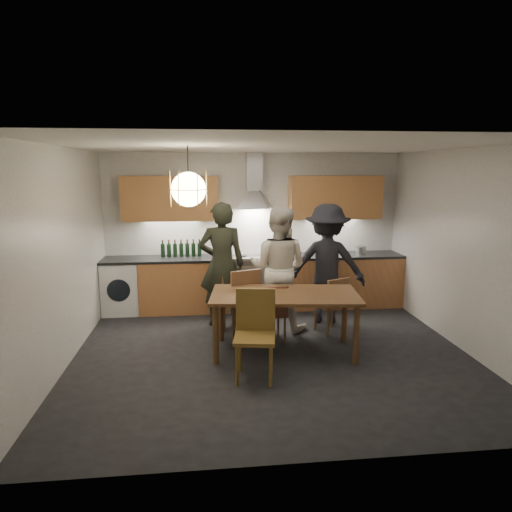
{
  "coord_description": "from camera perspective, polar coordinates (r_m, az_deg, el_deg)",
  "views": [
    {
      "loc": [
        -0.8,
        -5.49,
        2.34
      ],
      "look_at": [
        -0.16,
        0.4,
        1.2
      ],
      "focal_mm": 32.0,
      "sensor_mm": 36.0,
      "label": 1
    }
  ],
  "objects": [
    {
      "name": "wall_fixtures",
      "position": [
        7.61,
        -0.19,
        7.37
      ],
      "size": [
        4.3,
        0.54,
        1.1
      ],
      "color": "tan",
      "rests_on": "ground"
    },
    {
      "name": "chair_back_left",
      "position": [
        6.39,
        -1.65,
        -5.28
      ],
      "size": [
        0.56,
        0.56,
        0.98
      ],
      "rotation": [
        0.0,
        0.0,
        3.48
      ],
      "color": "brown",
      "rests_on": "ground"
    },
    {
      "name": "room_shell",
      "position": [
        5.58,
        2.06,
        4.38
      ],
      "size": [
        5.02,
        4.52,
        2.61
      ],
      "color": "white",
      "rests_on": "ground"
    },
    {
      "name": "person_right",
      "position": [
        7.04,
        8.83,
        -0.96
      ],
      "size": [
        1.31,
        0.95,
        1.82
      ],
      "primitive_type": "imported",
      "rotation": [
        0.0,
        0.0,
        2.88
      ],
      "color": "black",
      "rests_on": "ground"
    },
    {
      "name": "chair_front",
      "position": [
        5.21,
        -0.12,
        -8.94
      ],
      "size": [
        0.52,
        0.52,
        1.0
      ],
      "rotation": [
        0.0,
        0.0,
        -0.16
      ],
      "color": "brown",
      "rests_on": "ground"
    },
    {
      "name": "ground",
      "position": [
        6.02,
        1.95,
        -11.99
      ],
      "size": [
        5.0,
        5.0,
        0.0
      ],
      "primitive_type": "plane",
      "color": "black",
      "rests_on": "ground"
    },
    {
      "name": "dining_table",
      "position": [
        5.83,
        3.59,
        -5.55
      ],
      "size": [
        1.95,
        1.14,
        0.78
      ],
      "rotation": [
        0.0,
        0.0,
        -0.12
      ],
      "color": "brown",
      "rests_on": "ground"
    },
    {
      "name": "person_left",
      "position": [
        6.82,
        -4.29,
        -1.05
      ],
      "size": [
        0.7,
        0.48,
        1.87
      ],
      "primitive_type": "imported",
      "rotation": [
        0.0,
        0.0,
        3.1
      ],
      "color": "black",
      "rests_on": "ground"
    },
    {
      "name": "mixing_bowl",
      "position": [
        7.79,
        8.33,
        0.4
      ],
      "size": [
        0.31,
        0.31,
        0.07
      ],
      "primitive_type": "imported",
      "rotation": [
        0.0,
        0.0,
        -0.07
      ],
      "color": "#ACACAF",
      "rests_on": "counter_run"
    },
    {
      "name": "person_mid",
      "position": [
        6.67,
        2.8,
        -1.54
      ],
      "size": [
        1.09,
        0.99,
        1.81
      ],
      "primitive_type": "imported",
      "rotation": [
        0.0,
        0.0,
        2.71
      ],
      "color": "beige",
      "rests_on": "ground"
    },
    {
      "name": "stock_pot",
      "position": [
        7.98,
        12.97,
        0.67
      ],
      "size": [
        0.21,
        0.21,
        0.13
      ],
      "primitive_type": "cylinder",
      "rotation": [
        0.0,
        0.0,
        -0.18
      ],
      "color": "#B4B4B8",
      "rests_on": "counter_run"
    },
    {
      "name": "chair_back_mid",
      "position": [
        6.19,
        2.13,
        -6.75
      ],
      "size": [
        0.42,
        0.42,
        0.81
      ],
      "rotation": [
        0.0,
        0.0,
        3.29
      ],
      "color": "brown",
      "rests_on": "ground"
    },
    {
      "name": "range_stove",
      "position": [
        7.71,
        -0.09,
        -3.36
      ],
      "size": [
        0.9,
        0.6,
        0.92
      ],
      "color": "silver",
      "rests_on": "ground"
    },
    {
      "name": "chair_back_right",
      "position": [
        6.61,
        9.72,
        -5.65
      ],
      "size": [
        0.49,
        0.49,
        0.83
      ],
      "rotation": [
        0.0,
        0.0,
        3.53
      ],
      "color": "brown",
      "rests_on": "ground"
    },
    {
      "name": "counter_run",
      "position": [
        7.72,
        0.08,
        -3.28
      ],
      "size": [
        5.0,
        0.62,
        0.9
      ],
      "color": "tan",
      "rests_on": "ground"
    },
    {
      "name": "pendant_lamp",
      "position": [
        5.39,
        -8.43,
        8.24
      ],
      "size": [
        0.43,
        0.43,
        0.7
      ],
      "color": "black",
      "rests_on": "ground"
    },
    {
      "name": "wine_bottles",
      "position": [
        7.65,
        -9.33,
        0.97
      ],
      "size": [
        0.67,
        0.07,
        0.28
      ],
      "color": "black",
      "rests_on": "counter_run"
    }
  ]
}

